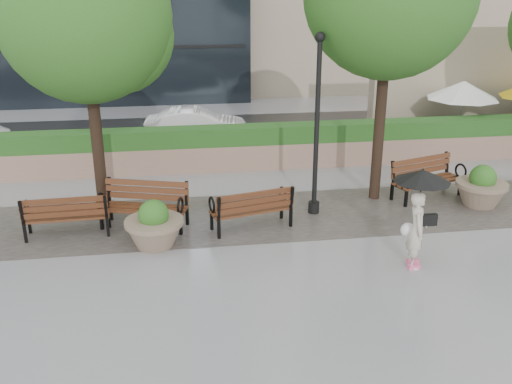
{
  "coord_description": "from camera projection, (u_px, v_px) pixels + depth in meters",
  "views": [
    {
      "loc": [
        -2.79,
        -10.06,
        5.6
      ],
      "look_at": [
        -1.01,
        1.85,
        1.1
      ],
      "focal_mm": 40.0,
      "sensor_mm": 36.0,
      "label": 1
    }
  ],
  "objects": [
    {
      "name": "bench_0",
      "position": [
        68.0,
        223.0,
        13.2
      ],
      "size": [
        1.95,
        0.84,
        1.03
      ],
      "rotation": [
        0.0,
        0.0,
        3.18
      ],
      "color": "#593119",
      "rests_on": "ground"
    },
    {
      "name": "ground",
      "position": [
        318.0,
        271.0,
        11.67
      ],
      "size": [
        100.0,
        100.0,
        0.0
      ],
      "primitive_type": "plane",
      "color": "gray",
      "rests_on": "ground"
    },
    {
      "name": "bench_1",
      "position": [
        145.0,
        215.0,
        13.62
      ],
      "size": [
        2.18,
        1.38,
        1.1
      ],
      "rotation": [
        0.0,
        0.0,
        -0.3
      ],
      "color": "#593119",
      "rests_on": "ground"
    },
    {
      "name": "bench_2",
      "position": [
        252.0,
        217.0,
        13.55
      ],
      "size": [
        2.04,
        1.2,
        1.03
      ],
      "rotation": [
        0.0,
        0.0,
        3.38
      ],
      "color": "#593119",
      "rests_on": "ground"
    },
    {
      "name": "car_right",
      "position": [
        197.0,
        125.0,
        20.81
      ],
      "size": [
        3.79,
        1.54,
        1.22
      ],
      "primitive_type": "imported",
      "rotation": [
        0.0,
        0.0,
        1.5
      ],
      "color": "white",
      "rests_on": "ground"
    },
    {
      "name": "bench_3",
      "position": [
        426.0,
        186.0,
        15.48
      ],
      "size": [
        2.15,
        1.4,
        1.08
      ],
      "rotation": [
        0.0,
        0.0,
        0.33
      ],
      "color": "#593119",
      "rests_on": "ground"
    },
    {
      "name": "asphalt_street",
      "position": [
        247.0,
        135.0,
        21.86
      ],
      "size": [
        40.0,
        7.0,
        0.0
      ],
      "primitive_type": "cube",
      "color": "black",
      "rests_on": "ground"
    },
    {
      "name": "cafe_wall",
      "position": [
        499.0,
        81.0,
        21.55
      ],
      "size": [
        10.0,
        0.6,
        4.0
      ],
      "primitive_type": "cube",
      "color": "tan",
      "rests_on": "ground"
    },
    {
      "name": "tree_0",
      "position": [
        92.0,
        22.0,
        12.78
      ],
      "size": [
        3.9,
        3.88,
        6.78
      ],
      "color": "black",
      "rests_on": "ground"
    },
    {
      "name": "planter_left",
      "position": [
        154.0,
        228.0,
        12.63
      ],
      "size": [
        1.3,
        1.3,
        1.09
      ],
      "color": "#7F6B56",
      "rests_on": "ground"
    },
    {
      "name": "patio_umb_white",
      "position": [
        463.0,
        91.0,
        19.73
      ],
      "size": [
        2.5,
        2.5,
        2.3
      ],
      "color": "black",
      "rests_on": "ground"
    },
    {
      "name": "hedge_wall",
      "position": [
        264.0,
        147.0,
        17.92
      ],
      "size": [
        24.0,
        0.8,
        1.35
      ],
      "color": "#957260",
      "rests_on": "ground"
    },
    {
      "name": "lamppost",
      "position": [
        316.0,
        137.0,
        13.88
      ],
      "size": [
        0.28,
        0.28,
        4.48
      ],
      "color": "black",
      "rests_on": "ground"
    },
    {
      "name": "planter_right",
      "position": [
        481.0,
        190.0,
        14.92
      ],
      "size": [
        1.32,
        1.32,
        1.11
      ],
      "color": "#7F6B56",
      "rests_on": "ground"
    },
    {
      "name": "pedestrian",
      "position": [
        419.0,
        209.0,
        11.46
      ],
      "size": [
        1.13,
        1.13,
        2.08
      ],
      "rotation": [
        0.0,
        0.0,
        1.26
      ],
      "color": "beige",
      "rests_on": "ground"
    },
    {
      "name": "cobble_strip",
      "position": [
        289.0,
        215.0,
        14.45
      ],
      "size": [
        28.0,
        3.2,
        0.01
      ],
      "primitive_type": "cube",
      "color": "#383330",
      "rests_on": "ground"
    }
  ]
}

